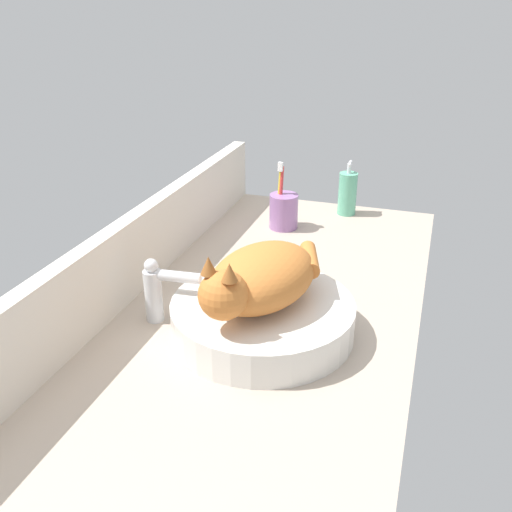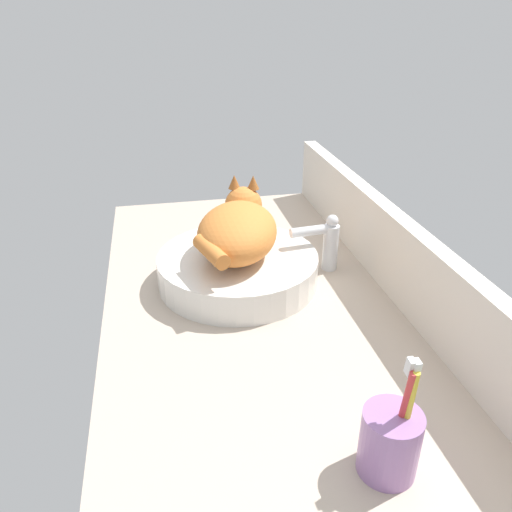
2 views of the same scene
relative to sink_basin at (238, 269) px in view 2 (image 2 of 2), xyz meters
The scene contains 6 objects.
ground_plane 13.65cm from the sink_basin, 11.66° to the left, with size 130.71×63.20×4.00cm, color #B2A08E.
backsplash_panel 34.97cm from the sink_basin, 69.21° to the left, with size 130.71×3.60×17.19cm, color silver.
sink_basin is the anchor object (origin of this frame).
cat 9.28cm from the sink_basin, 166.38° to the left, with size 30.54×23.53×14.00cm.
faucet 21.50cm from the sink_basin, 95.32° to the left, with size 3.82×11.86×13.60cm.
toothbrush_cup 54.83cm from the sink_basin, 11.54° to the left, with size 7.95×7.95×18.67cm.
Camera 2 is at (83.89, -18.33, 56.55)cm, focal length 35.00 mm.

